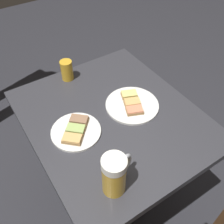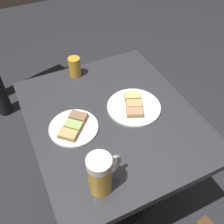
{
  "view_description": "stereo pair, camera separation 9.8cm",
  "coord_description": "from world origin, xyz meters",
  "views": [
    {
      "loc": [
        0.4,
        0.62,
        1.49
      ],
      "look_at": [
        0.0,
        0.0,
        0.73
      ],
      "focal_mm": 40.88,
      "sensor_mm": 36.0,
      "label": 1
    },
    {
      "loc": [
        0.32,
        0.67,
        1.49
      ],
      "look_at": [
        0.0,
        0.0,
        0.73
      ],
      "focal_mm": 40.88,
      "sensor_mm": 36.0,
      "label": 2
    }
  ],
  "objects": [
    {
      "name": "ground_plane",
      "position": [
        0.0,
        0.0,
        0.0
      ],
      "size": [
        6.0,
        6.0,
        0.0
      ],
      "primitive_type": "plane",
      "color": "#28282D"
    },
    {
      "name": "plate_near",
      "position": [
        -0.11,
        -0.0,
        0.71
      ],
      "size": [
        0.23,
        0.23,
        0.03
      ],
      "color": "white",
      "rests_on": "cafe_table"
    },
    {
      "name": "cafe_table",
      "position": [
        0.0,
        0.0,
        0.55
      ],
      "size": [
        0.68,
        0.79,
        0.71
      ],
      "color": "black",
      "rests_on": "ground_plane"
    },
    {
      "name": "beer_mug",
      "position": [
        0.17,
        0.28,
        0.79
      ],
      "size": [
        0.13,
        0.08,
        0.16
      ],
      "color": "gold",
      "rests_on": "cafe_table"
    },
    {
      "name": "plate_far",
      "position": [
        0.17,
        -0.0,
        0.72
      ],
      "size": [
        0.2,
        0.2,
        0.03
      ],
      "color": "white",
      "rests_on": "cafe_table"
    },
    {
      "name": "beer_glass_small",
      "position": [
        0.04,
        -0.33,
        0.76
      ],
      "size": [
        0.06,
        0.06,
        0.1
      ],
      "primitive_type": "cylinder",
      "color": "gold",
      "rests_on": "cafe_table"
    }
  ]
}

